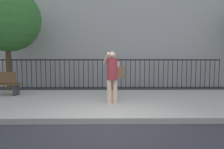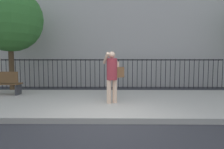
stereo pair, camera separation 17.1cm
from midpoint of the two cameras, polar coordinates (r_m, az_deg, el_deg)
ground_plane at (r=4.90m, az=-1.71°, el=-14.40°), size 60.00×60.00×0.00m
sidewalk at (r=7.00m, az=-1.43°, el=-7.97°), size 28.00×4.40×0.15m
iron_fence at (r=10.55m, az=-1.22°, el=1.42°), size 12.03×0.04×1.60m
pedestrian_on_phone at (r=6.32m, az=-0.51°, el=0.35°), size 0.71×0.52×1.68m
street_tree_near at (r=10.40m, az=-28.85°, el=14.11°), size 2.99×2.99×4.93m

